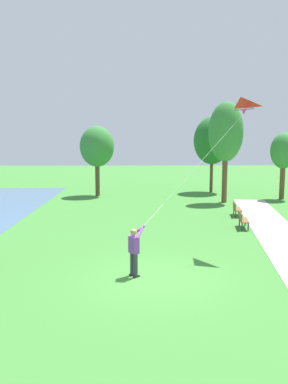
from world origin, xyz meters
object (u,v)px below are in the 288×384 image
(person_kite_flyer, at_px, (134,248))
(park_bench_far_walkway, at_px, (236,208))
(park_bench_near_walkway, at_px, (243,219))
(tree_behind_path, at_px, (284,152))
(tree_treeline_left, at_px, (226,133))
(tree_lakeside_near, at_px, (97,147))
(tree_treeline_center, at_px, (212,141))
(flying_kite, at_px, (240,107))

(person_kite_flyer, relative_size, park_bench_far_walkway, 1.18)
(park_bench_near_walkway, bearing_deg, person_kite_flyer, -128.11)
(tree_behind_path, relative_size, tree_treeline_left, 0.70)
(tree_behind_path, distance_m, tree_lakeside_near, 15.43)
(park_bench_near_walkway, xyz_separation_m, tree_lakeside_near, (-9.20, 12.76, 3.70))
(tree_treeline_center, distance_m, tree_behind_path, 6.65)
(person_kite_flyer, xyz_separation_m, park_bench_far_walkway, (6.46, 11.01, -0.54))
(tree_behind_path, height_order, tree_lakeside_near, tree_lakeside_near)
(tree_treeline_center, bearing_deg, tree_lakeside_near, -168.78)
(flying_kite, xyz_separation_m, park_bench_far_walkway, (2.04, 7.98, -5.68))
(tree_lakeside_near, relative_size, tree_treeline_left, 0.78)
(person_kite_flyer, bearing_deg, tree_lakeside_near, 99.17)
(tree_treeline_left, bearing_deg, park_bench_far_walkway, -94.65)
(tree_treeline_center, bearing_deg, flying_kite, -97.62)
(park_bench_near_walkway, bearing_deg, tree_treeline_center, 85.84)
(person_kite_flyer, height_order, park_bench_near_walkway, person_kite_flyer)
(park_bench_near_walkway, xyz_separation_m, park_bench_far_walkway, (0.54, 3.46, 0.00))
(tree_treeline_center, distance_m, tree_lakeside_near, 10.49)
(park_bench_near_walkway, bearing_deg, tree_behind_path, 59.97)
(flying_kite, bearing_deg, tree_treeline_left, 79.53)
(park_bench_far_walkway, bearing_deg, tree_treeline_left, 85.35)
(person_kite_flyer, relative_size, tree_lakeside_near, 0.30)
(person_kite_flyer, xyz_separation_m, tree_behind_path, (11.98, 18.03, 2.81))
(tree_treeline_center, bearing_deg, tree_treeline_left, -90.92)
(tree_treeline_center, relative_size, tree_lakeside_near, 1.15)
(park_bench_far_walkway, bearing_deg, tree_behind_path, 51.81)
(flying_kite, distance_m, tree_treeline_left, 13.72)
(tree_treeline_left, bearing_deg, flying_kite, -100.47)
(flying_kite, bearing_deg, tree_behind_path, 63.24)
(tree_lakeside_near, bearing_deg, flying_kite, -65.99)
(tree_lakeside_near, bearing_deg, person_kite_flyer, -80.83)
(flying_kite, distance_m, park_bench_far_walkway, 10.00)
(tree_behind_path, bearing_deg, tree_treeline_center, 139.03)
(park_bench_near_walkway, bearing_deg, flying_kite, -108.43)
(tree_lakeside_near, bearing_deg, tree_behind_path, -8.52)
(person_kite_flyer, bearing_deg, tree_behind_path, 56.39)
(park_bench_far_walkway, relative_size, tree_treeline_center, 0.22)
(flying_kite, xyz_separation_m, park_bench_near_walkway, (1.51, 4.52, -5.68))
(person_kite_flyer, height_order, flying_kite, flying_kite)
(park_bench_near_walkway, xyz_separation_m, tree_treeline_center, (1.08, 14.80, 4.22))
(park_bench_far_walkway, distance_m, tree_treeline_left, 7.34)
(flying_kite, distance_m, park_bench_near_walkway, 7.41)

